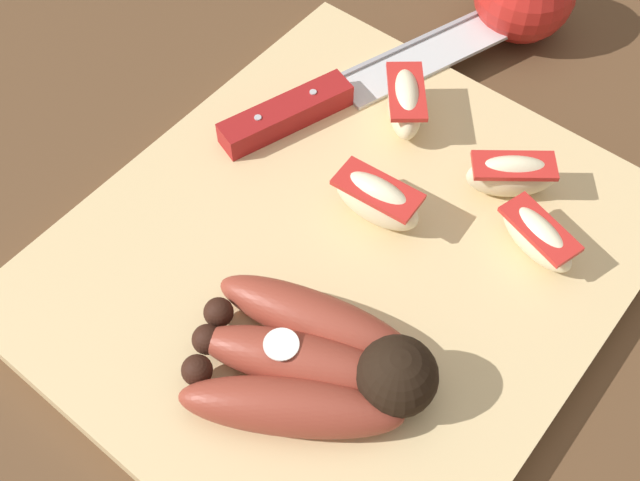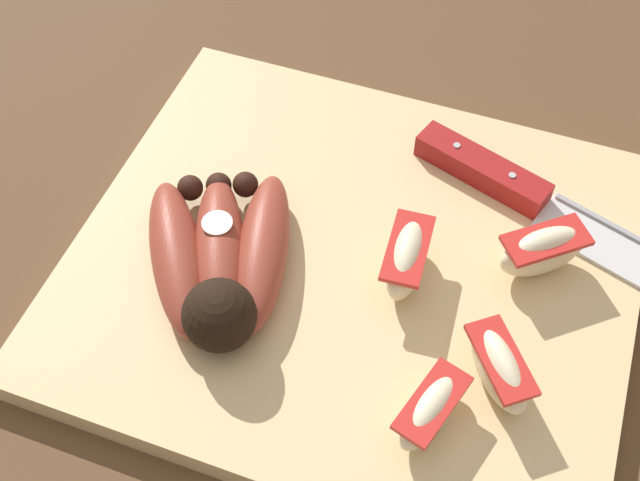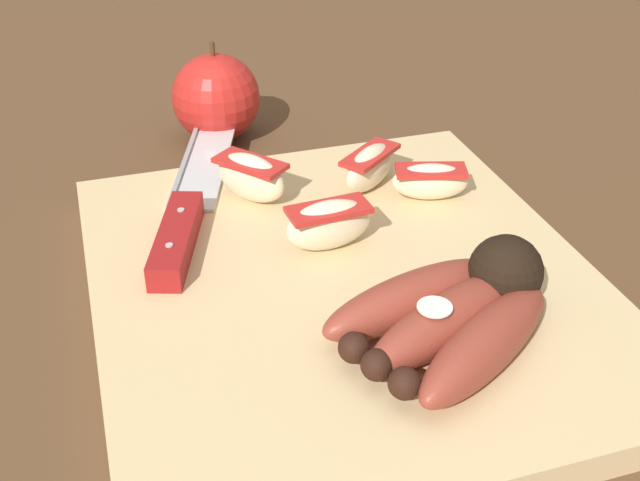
{
  "view_description": "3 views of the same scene",
  "coord_description": "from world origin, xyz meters",
  "views": [
    {
      "loc": [
        0.23,
        0.16,
        0.43
      ],
      "look_at": [
        0.04,
        -0.0,
        0.06
      ],
      "focal_mm": 43.72,
      "sensor_mm": 36.0,
      "label": 1
    },
    {
      "loc": [
        -0.07,
        0.3,
        0.46
      ],
      "look_at": [
        0.04,
        0.0,
        0.04
      ],
      "focal_mm": 46.15,
      "sensor_mm": 36.0,
      "label": 2
    },
    {
      "loc": [
        0.41,
        -0.14,
        0.32
      ],
      "look_at": [
        0.03,
        -0.02,
        0.06
      ],
      "focal_mm": 44.89,
      "sensor_mm": 36.0,
      "label": 3
    }
  ],
  "objects": [
    {
      "name": "chefs_knife",
      "position": [
        -0.09,
        -0.08,
        0.03
      ],
      "size": [
        0.27,
        0.12,
        0.02
      ],
      "color": "silver",
      "rests_on": "cutting_board"
    },
    {
      "name": "ground_plane",
      "position": [
        0.0,
        0.0,
        0.0
      ],
      "size": [
        6.0,
        6.0,
        0.0
      ],
      "primitive_type": "plane",
      "color": "brown"
    },
    {
      "name": "cutting_board",
      "position": [
        0.01,
        -0.0,
        0.01
      ],
      "size": [
        0.36,
        0.32,
        0.02
      ],
      "primitive_type": "cube",
      "color": "#DBBC84",
      "rests_on": "ground_plane"
    },
    {
      "name": "apple_wedge_far",
      "position": [
        -0.1,
        -0.03,
        0.04
      ],
      "size": [
        0.06,
        0.06,
        0.04
      ],
      "color": "beige",
      "rests_on": "cutting_board"
    },
    {
      "name": "apple_wedge_extra",
      "position": [
        -0.06,
        0.09,
        0.04
      ],
      "size": [
        0.04,
        0.06,
        0.03
      ],
      "color": "beige",
      "rests_on": "cutting_board"
    },
    {
      "name": "banana_bunch",
      "position": [
        0.09,
        0.04,
        0.04
      ],
      "size": [
        0.13,
        0.15,
        0.05
      ],
      "color": "black",
      "rests_on": "cutting_board"
    },
    {
      "name": "apple_wedge_middle",
      "position": [
        -0.02,
        -0.0,
        0.04
      ],
      "size": [
        0.03,
        0.06,
        0.04
      ],
      "color": "beige",
      "rests_on": "cutting_board"
    },
    {
      "name": "apple_wedge_near",
      "position": [
        -0.09,
        0.06,
        0.04
      ],
      "size": [
        0.05,
        0.06,
        0.03
      ],
      "color": "beige",
      "rests_on": "cutting_board"
    }
  ]
}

